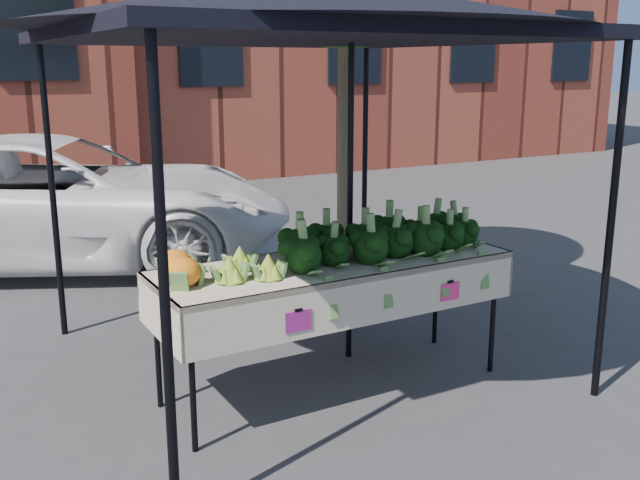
{
  "coord_description": "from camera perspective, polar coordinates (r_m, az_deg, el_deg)",
  "views": [
    {
      "loc": [
        -2.25,
        -4.08,
        2.16
      ],
      "look_at": [
        0.06,
        0.09,
        1.0
      ],
      "focal_mm": 40.76,
      "sensor_mm": 36.0,
      "label": 1
    }
  ],
  "objects": [
    {
      "name": "street_tree",
      "position": [
        6.46,
        2.02,
        12.3
      ],
      "size": [
        2.03,
        2.03,
        4.01
      ],
      "primitive_type": null,
      "color": "#1E4C14",
      "rests_on": "ground"
    },
    {
      "name": "romanesco_cluster",
      "position": [
        4.43,
        -6.18,
        -1.43
      ],
      "size": [
        0.45,
        0.49,
        0.22
      ],
      "primitive_type": "ellipsoid",
      "color": "#A2B638",
      "rests_on": "table"
    },
    {
      "name": "vehicle",
      "position": [
        8.32,
        -21.0,
        15.45
      ],
      "size": [
        2.26,
        2.72,
        5.08
      ],
      "primitive_type": "imported",
      "rotation": [
        0.0,
        0.0,
        1.14
      ],
      "color": "white",
      "rests_on": "ground"
    },
    {
      "name": "cauliflower_pair",
      "position": [
        4.39,
        -11.04,
        -1.92
      ],
      "size": [
        0.25,
        0.45,
        0.2
      ],
      "primitive_type": "ellipsoid",
      "color": "orange",
      "rests_on": "table"
    },
    {
      "name": "broccoli_heap",
      "position": [
        4.95,
        4.94,
        0.6
      ],
      "size": [
        1.62,
        0.59,
        0.29
      ],
      "primitive_type": "ellipsoid",
      "color": "black",
      "rests_on": "table"
    },
    {
      "name": "canopy",
      "position": [
        5.11,
        -1.44,
        4.79
      ],
      "size": [
        3.16,
        3.16,
        2.74
      ],
      "primitive_type": null,
      "color": "black",
      "rests_on": "ground"
    },
    {
      "name": "table",
      "position": [
        4.9,
        1.14,
        -6.75
      ],
      "size": [
        2.41,
        0.83,
        0.9
      ],
      "color": "beige",
      "rests_on": "ground"
    },
    {
      "name": "ground",
      "position": [
        5.13,
        -0.12,
        -11.2
      ],
      "size": [
        90.0,
        90.0,
        0.0
      ],
      "primitive_type": "plane",
      "color": "#323235"
    }
  ]
}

